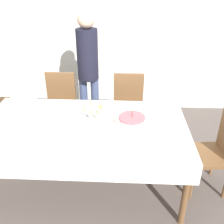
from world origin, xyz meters
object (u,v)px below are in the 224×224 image
Objects in this scene: dining_chair_right_end at (216,148)px; champagne_tray at (93,110)px; person_standing at (88,64)px; dining_chair_far_right at (128,107)px; birthday_cake at (132,122)px; plate_stack_main at (100,138)px; dining_chair_far_left at (60,105)px.

dining_chair_right_end is 1.33m from champagne_tray.
person_standing is at bearing 100.39° from champagne_tray.
dining_chair_far_right is 3.57× the size of birthday_cake.
birthday_cake is 0.99× the size of plate_stack_main.
plate_stack_main is (0.11, -0.41, -0.07)m from champagne_tray.
person_standing is at bearing 101.65° from plate_stack_main.
dining_chair_far_right is at bearing 135.34° from dining_chair_right_end.
dining_chair_far_right is at bearing 63.19° from champagne_tray.
plate_stack_main is at bearing -78.35° from person_standing.
champagne_tray is at bearing 157.02° from birthday_cake.
birthday_cake is 0.38m from plate_stack_main.
plate_stack_main is at bearing -103.16° from dining_chair_far_right.
dining_chair_right_end is at bearing -26.00° from dining_chair_far_left.
dining_chair_right_end is 1.23m from plate_stack_main.
birthday_cake reaches higher than plate_stack_main.
dining_chair_far_right is (0.93, 0.00, 0.00)m from dining_chair_far_left.
dining_chair_far_left is 2.04m from dining_chair_right_end.
dining_chair_far_left is 3.53× the size of plate_stack_main.
dining_chair_far_left is 1.36m from plate_stack_main.
person_standing reaches higher than dining_chair_far_left.
birthday_cake is at bearing 39.54° from plate_stack_main.
dining_chair_far_left is 3.57× the size of birthday_cake.
dining_chair_far_left is at bearing 154.00° from dining_chair_right_end.
dining_chair_far_left is 1.00× the size of dining_chair_right_end.
dining_chair_far_right is at bearing 76.84° from plate_stack_main.
dining_chair_right_end is 1.89m from person_standing.
dining_chair_far_left and dining_chair_far_right have the same top height.
person_standing is at bearing 26.96° from dining_chair_far_left.
champagne_tray is at bearing -116.81° from dining_chair_far_right.
champagne_tray is 0.43m from plate_stack_main.
dining_chair_far_left is at bearing 126.29° from champagne_tray.
champagne_tray is (-0.40, 0.17, 0.03)m from birthday_cake.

